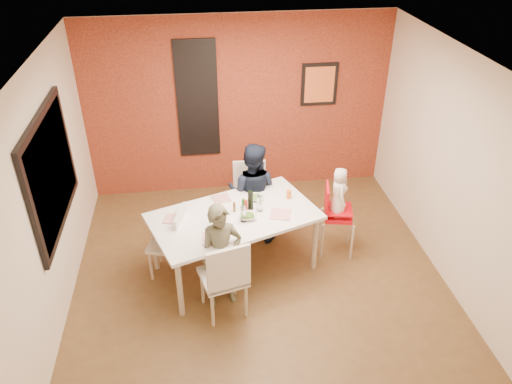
{
  "coord_description": "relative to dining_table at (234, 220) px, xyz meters",
  "views": [
    {
      "loc": [
        -0.67,
        -4.69,
        4.15
      ],
      "look_at": [
        0.0,
        0.3,
        1.05
      ],
      "focal_mm": 35.0,
      "sensor_mm": 36.0,
      "label": 1
    }
  ],
  "objects": [
    {
      "name": "child_near",
      "position": [
        -0.2,
        -0.55,
        -0.09
      ],
      "size": [
        0.52,
        0.39,
        1.29
      ],
      "primitive_type": "imported",
      "rotation": [
        0.0,
        0.0,
        0.18
      ],
      "color": "brown",
      "rests_on": "ground"
    },
    {
      "name": "child_far",
      "position": [
        0.31,
        0.67,
        -0.04
      ],
      "size": [
        0.82,
        0.73,
        1.4
      ],
      "primitive_type": "imported",
      "rotation": [
        0.0,
        0.0,
        2.79
      ],
      "color": "black",
      "rests_on": "ground"
    },
    {
      "name": "wall_front",
      "position": [
        0.28,
        -2.45,
        0.61
      ],
      "size": [
        4.5,
        0.02,
        2.7
      ],
      "primitive_type": "cube",
      "color": "beige",
      "rests_on": "ground"
    },
    {
      "name": "condiment_green",
      "position": [
        0.12,
        0.11,
        0.15
      ],
      "size": [
        0.04,
        0.04,
        0.15
      ],
      "primitive_type": "cylinder",
      "color": "#296A23",
      "rests_on": "dining_table"
    },
    {
      "name": "plate_far_left",
      "position": [
        -0.72,
        0.01,
        0.08
      ],
      "size": [
        0.25,
        0.25,
        0.01
      ],
      "primitive_type": "cube",
      "rotation": [
        0.0,
        0.0,
        -0.24
      ],
      "color": "white",
      "rests_on": "dining_table"
    },
    {
      "name": "ceiling",
      "position": [
        0.28,
        -0.2,
        1.96
      ],
      "size": [
        4.5,
        4.5,
        0.02
      ],
      "primitive_type": "cube",
      "color": "white",
      "rests_on": "wall_back"
    },
    {
      "name": "chair_near",
      "position": [
        -0.17,
        -0.8,
        -0.16
      ],
      "size": [
        0.58,
        0.58,
        1.03
      ],
      "rotation": [
        0.0,
        0.0,
        3.39
      ],
      "color": "silver",
      "rests_on": "ground"
    },
    {
      "name": "wine_bottle",
      "position": [
        0.21,
        0.1,
        0.2
      ],
      "size": [
        0.07,
        0.07,
        0.25
      ],
      "primitive_type": "cylinder",
      "color": "black",
      "rests_on": "dining_table"
    },
    {
      "name": "salad_bowl_b",
      "position": [
        0.31,
        0.31,
        0.1
      ],
      "size": [
        0.23,
        0.23,
        0.05
      ],
      "primitive_type": "imported",
      "rotation": [
        0.0,
        0.0,
        -0.25
      ],
      "color": "white",
      "rests_on": "dining_table"
    },
    {
      "name": "high_chair",
      "position": [
        1.31,
        0.2,
        -0.15
      ],
      "size": [
        0.48,
        0.48,
        0.97
      ],
      "rotation": [
        0.0,
        0.0,
        1.36
      ],
      "color": "red",
      "rests_on": "ground"
    },
    {
      "name": "wall_left",
      "position": [
        -1.97,
        -0.2,
        0.61
      ],
      "size": [
        0.02,
        4.5,
        2.7
      ],
      "primitive_type": "cube",
      "color": "beige",
      "rests_on": "ground"
    },
    {
      "name": "wall_back",
      "position": [
        0.28,
        2.05,
        0.61
      ],
      "size": [
        4.5,
        0.02,
        2.7
      ],
      "primitive_type": "cube",
      "color": "beige",
      "rests_on": "ground"
    },
    {
      "name": "art_print_frame",
      "position": [
        1.48,
        2.01,
        0.91
      ],
      "size": [
        0.54,
        0.03,
        0.64
      ],
      "primitive_type": "cube",
      "color": "black",
      "rests_on": "wall_back"
    },
    {
      "name": "wine_glass_b",
      "position": [
        0.32,
        0.06,
        0.17
      ],
      "size": [
        0.07,
        0.07,
        0.2
      ],
      "primitive_type": "cylinder",
      "color": "white",
      "rests_on": "dining_table"
    },
    {
      "name": "dining_table",
      "position": [
        0.0,
        0.0,
        0.0
      ],
      "size": [
        2.19,
        1.67,
        0.81
      ],
      "rotation": [
        0.0,
        0.0,
        0.35
      ],
      "color": "white",
      "rests_on": "ground"
    },
    {
      "name": "ground",
      "position": [
        0.28,
        -0.2,
        -0.74
      ],
      "size": [
        4.5,
        4.5,
        0.0
      ],
      "primitive_type": "plane",
      "color": "brown",
      "rests_on": "ground"
    },
    {
      "name": "condiment_red",
      "position": [
        0.15,
        0.08,
        0.15
      ],
      "size": [
        0.04,
        0.04,
        0.15
      ],
      "primitive_type": "cylinder",
      "color": "red",
      "rests_on": "dining_table"
    },
    {
      "name": "glassblock_strip",
      "position": [
        -0.32,
        2.01,
        0.76
      ],
      "size": [
        0.55,
        0.03,
        1.7
      ],
      "primitive_type": "cube",
      "color": "silver",
      "rests_on": "wall_back"
    },
    {
      "name": "paper_towel_roll",
      "position": [
        -0.18,
        -0.17,
        0.2
      ],
      "size": [
        0.11,
        0.11,
        0.25
      ],
      "primitive_type": "cylinder",
      "color": "silver",
      "rests_on": "dining_table"
    },
    {
      "name": "brick_accent_wall",
      "position": [
        0.28,
        2.03,
        0.61
      ],
      "size": [
        4.5,
        0.02,
        2.7
      ],
      "primitive_type": "cube",
      "color": "maroon",
      "rests_on": "ground"
    },
    {
      "name": "chair_far",
      "position": [
        0.31,
        0.91,
        -0.19
      ],
      "size": [
        0.46,
        0.46,
        0.97
      ],
      "rotation": [
        0.0,
        0.0,
        -0.03
      ],
      "color": "white",
      "rests_on": "ground"
    },
    {
      "name": "salad_bowl_a",
      "position": [
        0.16,
        -0.09,
        0.1
      ],
      "size": [
        0.2,
        0.2,
        0.05
      ],
      "primitive_type": "imported",
      "rotation": [
        0.0,
        0.0,
        -0.0
      ],
      "color": "white",
      "rests_on": "dining_table"
    },
    {
      "name": "sippy_cup",
      "position": [
        0.72,
        0.29,
        0.12
      ],
      "size": [
        0.06,
        0.06,
        0.11
      ],
      "primitive_type": "cylinder",
      "color": "orange",
      "rests_on": "dining_table"
    },
    {
      "name": "plate_near_right",
      "position": [
        0.55,
        -0.06,
        0.08
      ],
      "size": [
        0.3,
        0.3,
        0.01
      ],
      "primitive_type": "cube",
      "rotation": [
        0.0,
        0.0,
        -0.3
      ],
      "color": "white",
      "rests_on": "dining_table"
    },
    {
      "name": "art_print_canvas",
      "position": [
        1.48,
        1.99,
        0.91
      ],
      "size": [
        0.44,
        0.01,
        0.54
      ],
      "primitive_type": "cube",
      "color": "orange",
      "rests_on": "wall_back"
    },
    {
      "name": "plate_far_mid",
      "position": [
        -0.12,
        0.38,
        0.08
      ],
      "size": [
        0.25,
        0.25,
        0.01
      ],
      "primitive_type": "cube",
      "rotation": [
        0.0,
        0.0,
        0.24
      ],
      "color": "silver",
      "rests_on": "dining_table"
    },
    {
      "name": "wine_glass_a",
      "position": [
        0.1,
        -0.14,
        0.17
      ],
      "size": [
        0.07,
        0.07,
        0.2
      ],
      "primitive_type": "cylinder",
      "color": "white",
      "rests_on": "dining_table"
    },
    {
      "name": "picture_window_pane",
      "position": [
        -1.93,
        -0.0,
        0.81
      ],
      "size": [
        0.02,
        1.55,
        1.15
      ],
      "primitive_type": "cube",
      "color": "black",
      "rests_on": "wall_left"
    },
    {
      "name": "plate_near_left",
      "position": [
        -0.27,
        -0.43,
        0.08
      ],
      "size": [
        0.26,
        0.26,
        0.01
      ],
      "primitive_type": "cube",
      "rotation": [
        0.0,
        0.0,
        -0.07
      ],
      "color": "white",
      "rests_on": "dining_table"
    },
    {
      "name": "wall_right",
      "position": [
        2.53,
        -0.2,
        0.61
      ],
      "size": [
        0.02,
        4.5,
        2.7
      ],
      "primitive_type": "cube",
      "color": "beige",
      "rests_on": "ground"
    },
    {
      "name": "glassblock_surround",
      "position": [
        -0.32,
        2.01,
        0.76
      ],
      "size": [
        0.6,
        0.03,
        1.76
      ],
      "primitive_type": "cube",
      "color": "black",
      "rests_on": "wall_back"
    },
    {
      "name": "condiment_brown",
      "position": [
        0.01,
        0.08,
        0.14
      ],
      "size": [
        0.03,
        0.03,
        0.13
      ],
      "primitive_type": "cylinder",
      "color": "brown",
      "rests_on": "dining_table"
    },
    {
      "name": "toddler",
      "position": [
        1.33,
        0.19,
        0.17
      ],
      "size": [
        0.21,
        0.32,
        0.66
      ],
      "primitive_type": "imported",
      "rotation": [
        0.0,
        0.0,
        1.56
      ],
      "color": "white",
      "rests_on": "high_chair"
    },
    {
      "name": "picture_window_frame",
      "position": [
        -1.94,
        -0.0,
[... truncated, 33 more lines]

